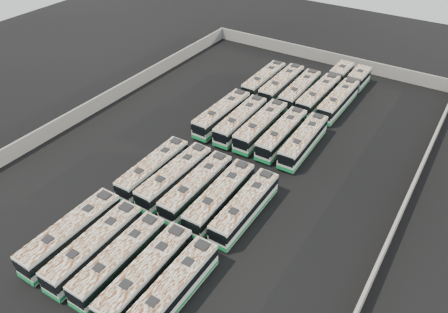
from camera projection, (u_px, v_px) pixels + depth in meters
ground at (215, 163)px, 55.27m from camera, size 140.00×140.00×0.00m
perimeter_wall at (215, 156)px, 54.62m from camera, size 45.20×73.20×2.20m
bus_front_far_left at (72, 233)px, 43.25m from camera, size 2.46×11.50×3.24m
bus_front_left at (95, 247)px, 41.85m from camera, size 2.61×11.33×3.18m
bus_front_center at (119, 260)px, 40.64m from camera, size 2.46×10.99×3.09m
bus_front_right at (146, 274)px, 39.19m from camera, size 2.66×11.38×3.19m
bus_front_far_right at (172, 291)px, 37.82m from camera, size 2.40×11.21×3.16m
bus_midfront_far_left at (153, 169)px, 51.74m from camera, size 2.45×10.98×3.09m
bus_midfront_left at (175, 177)px, 50.44m from camera, size 2.61×11.35×3.18m
bus_midfront_center at (197, 187)px, 49.07m from camera, size 2.39×11.18×3.15m
bus_midfront_right at (220, 197)px, 47.61m from camera, size 2.64×11.35×3.18m
bus_midfront_far_right at (245, 207)px, 46.39m from camera, size 2.37×11.05×3.11m
bus_midback_far_left at (222, 114)px, 61.90m from camera, size 2.62×11.42×3.20m
bus_midback_left at (241, 121)px, 60.51m from camera, size 2.60×11.19×3.14m
bus_midback_center at (261, 126)px, 59.31m from camera, size 2.50×11.39×3.20m
bus_midback_right at (282, 134)px, 57.86m from camera, size 2.41×11.05×3.11m
bus_midback_far_right at (303, 141)px, 56.49m from camera, size 2.54×11.11×3.12m
bus_back_far_left at (264, 80)px, 70.59m from camera, size 2.35×10.96×3.08m
bus_back_left at (282, 85)px, 69.20m from camera, size 2.42×11.44×3.22m
bus_back_center at (300, 91)px, 67.70m from camera, size 2.58×11.21×3.15m
bus_back_right at (326, 88)px, 68.40m from camera, size 2.81×17.50×3.16m
bus_back_far_right at (345, 93)px, 67.10m from camera, size 2.57×17.20×3.11m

